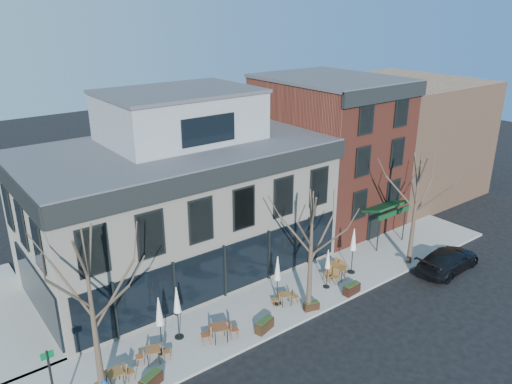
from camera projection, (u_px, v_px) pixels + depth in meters
ground at (224, 299)px, 28.98m from camera, size 120.00×120.00×0.00m
sidewalk_front at (291, 296)px, 29.19m from camera, size 33.50×4.70×0.15m
corner_building at (178, 198)px, 31.13m from camera, size 18.39×10.39×11.10m
red_brick_building at (328, 150)px, 38.09m from camera, size 8.20×11.78×11.18m
bg_building at (398, 136)px, 44.75m from camera, size 12.00×12.00×10.00m
tree_corner at (93, 314)px, 20.28m from camera, size 3.93×3.98×7.92m
tree_mid at (311, 251)px, 26.45m from camera, size 3.50×3.55×7.04m
tree_right at (415, 208)px, 31.48m from camera, size 3.72×3.77×7.48m
sign_pole at (52, 382)px, 19.68m from camera, size 0.50×0.10×3.40m
parked_sedan at (448, 260)px, 31.87m from camera, size 5.29×2.40×1.50m
cafe_set_0 at (115, 377)px, 21.99m from camera, size 1.79×0.73×0.94m
cafe_set_1 at (153, 354)px, 23.53m from camera, size 1.71×0.98×0.88m
cafe_set_2 at (220, 332)px, 25.00m from camera, size 2.00×1.09×1.03m
cafe_set_3 at (286, 298)px, 28.06m from camera, size 1.58×0.96×0.82m
cafe_set_4 at (333, 268)px, 31.07m from camera, size 1.92×0.90×0.99m
cafe_set_5 at (339, 271)px, 30.71m from camera, size 1.88×1.11×0.97m
umbrella_0 at (159, 314)px, 23.53m from camera, size 0.50×0.50×3.10m
umbrella_1 at (177, 303)px, 24.66m from camera, size 0.47×0.47×2.95m
umbrella_2 at (277, 271)px, 27.52m from camera, size 0.48×0.48×3.02m
umbrella_3 at (328, 261)px, 29.31m from camera, size 0.40×0.40×2.51m
umbrella_4 at (353, 242)px, 30.82m from camera, size 0.49×0.49×3.05m
planter_0 at (151, 381)px, 22.03m from camera, size 1.23×0.85×0.64m
planter_1 at (264, 325)px, 25.86m from camera, size 1.22×0.76×0.64m
planter_2 at (311, 306)px, 27.64m from camera, size 0.94×0.58×0.49m
planter_3 at (352, 289)px, 29.19m from camera, size 1.15×0.53×0.63m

